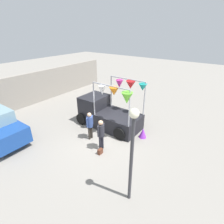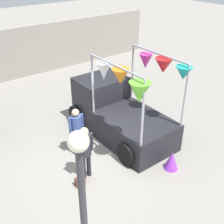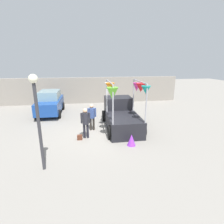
# 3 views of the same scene
# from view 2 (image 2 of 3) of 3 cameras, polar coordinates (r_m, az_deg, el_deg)

# --- Properties ---
(ground_plane) EXTENTS (60.00, 60.00, 0.00)m
(ground_plane) POSITION_cam_2_polar(r_m,az_deg,el_deg) (9.27, -3.15, -9.49)
(ground_plane) COLOR gray
(vendor_truck) EXTENTS (2.53, 4.18, 3.10)m
(vendor_truck) POSITION_cam_2_polar(r_m,az_deg,el_deg) (10.15, 1.09, 0.49)
(vendor_truck) COLOR black
(vendor_truck) RESTS_ON ground
(person_customer) EXTENTS (0.53, 0.34, 1.72)m
(person_customer) POSITION_cam_2_polar(r_m,az_deg,el_deg) (8.02, -5.48, -7.33)
(person_customer) COLOR black
(person_customer) RESTS_ON ground
(person_vendor) EXTENTS (0.53, 0.34, 1.66)m
(person_vendor) POSITION_cam_2_polar(r_m,az_deg,el_deg) (9.01, -7.23, -3.12)
(person_vendor) COLOR #2D2823
(person_vendor) RESTS_ON ground
(handbag) EXTENTS (0.28, 0.16, 0.28)m
(handbag) POSITION_cam_2_polar(r_m,az_deg,el_deg) (8.34, -6.51, -13.82)
(handbag) COLOR #592D1E
(handbag) RESTS_ON ground
(street_lamp) EXTENTS (0.32, 0.32, 3.75)m
(street_lamp) POSITION_cam_2_polar(r_m,az_deg,el_deg) (4.66, -6.01, -17.31)
(street_lamp) COLOR #333338
(street_lamp) RESTS_ON ground
(brick_boundary_wall) EXTENTS (18.00, 0.36, 2.60)m
(brick_boundary_wall) POSITION_cam_2_polar(r_m,az_deg,el_deg) (15.44, -21.11, 10.62)
(brick_boundary_wall) COLOR gray
(brick_boundary_wall) RESTS_ON ground
(folded_kite_bundle_violet) EXTENTS (0.60, 0.60, 0.60)m
(folded_kite_bundle_violet) POSITION_cam_2_polar(r_m,az_deg,el_deg) (8.92, 12.01, -9.61)
(folded_kite_bundle_violet) COLOR purple
(folded_kite_bundle_violet) RESTS_ON ground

